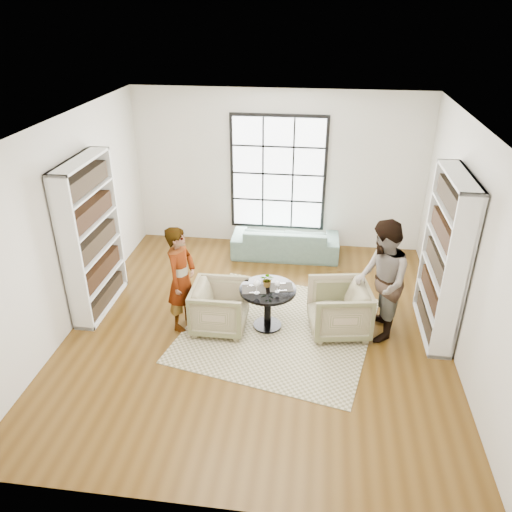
# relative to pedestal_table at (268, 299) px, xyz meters

# --- Properties ---
(ground) EXTENTS (6.00, 6.00, 0.00)m
(ground) POSITION_rel_pedestal_table_xyz_m (-0.14, -0.06, -0.48)
(ground) COLOR brown
(room_shell) EXTENTS (6.00, 6.01, 6.00)m
(room_shell) POSITION_rel_pedestal_table_xyz_m (-0.14, 0.48, 0.77)
(room_shell) COLOR silver
(room_shell) RESTS_ON ground
(rug) EXTENTS (3.14, 3.14, 0.01)m
(rug) POSITION_rel_pedestal_table_xyz_m (0.17, -0.05, -0.48)
(rug) COLOR #B8AC8A
(rug) RESTS_ON ground
(pedestal_table) EXTENTS (0.83, 0.83, 0.66)m
(pedestal_table) POSITION_rel_pedestal_table_xyz_m (0.00, 0.00, 0.00)
(pedestal_table) COLOR black
(pedestal_table) RESTS_ON ground
(sofa) EXTENTS (2.02, 0.82, 0.59)m
(sofa) POSITION_rel_pedestal_table_xyz_m (0.08, 2.39, -0.19)
(sofa) COLOR #729896
(sofa) RESTS_ON ground
(armchair_left) EXTENTS (0.80, 0.78, 0.73)m
(armchair_left) POSITION_rel_pedestal_table_xyz_m (-0.69, -0.12, -0.12)
(armchair_left) COLOR tan
(armchair_left) RESTS_ON ground
(armchair_right) EXTENTS (0.97, 0.95, 0.77)m
(armchair_right) POSITION_rel_pedestal_table_xyz_m (1.04, 0.03, -0.10)
(armchair_right) COLOR tan
(armchair_right) RESTS_ON ground
(person_left) EXTENTS (0.51, 0.66, 1.61)m
(person_left) POSITION_rel_pedestal_table_xyz_m (-1.24, -0.12, 0.32)
(person_left) COLOR gray
(person_left) RESTS_ON ground
(person_right) EXTENTS (0.74, 0.92, 1.78)m
(person_right) POSITION_rel_pedestal_table_xyz_m (1.59, 0.03, 0.41)
(person_right) COLOR gray
(person_right) RESTS_ON ground
(placemat_left) EXTENTS (0.38, 0.32, 0.01)m
(placemat_left) POSITION_rel_pedestal_table_xyz_m (-0.20, -0.05, 0.18)
(placemat_left) COLOR black
(placemat_left) RESTS_ON pedestal_table
(placemat_right) EXTENTS (0.38, 0.32, 0.01)m
(placemat_right) POSITION_rel_pedestal_table_xyz_m (0.19, 0.06, 0.18)
(placemat_right) COLOR black
(placemat_right) RESTS_ON pedestal_table
(cutlery_left) EXTENTS (0.18, 0.24, 0.01)m
(cutlery_left) POSITION_rel_pedestal_table_xyz_m (-0.20, -0.05, 0.19)
(cutlery_left) COLOR silver
(cutlery_left) RESTS_ON placemat_left
(cutlery_right) EXTENTS (0.18, 0.24, 0.01)m
(cutlery_right) POSITION_rel_pedestal_table_xyz_m (0.19, 0.06, 0.19)
(cutlery_right) COLOR silver
(cutlery_right) RESTS_ON placemat_right
(wine_glass_left) EXTENTS (0.10, 0.10, 0.21)m
(wine_glass_left) POSITION_rel_pedestal_table_xyz_m (-0.15, -0.14, 0.33)
(wine_glass_left) COLOR silver
(wine_glass_left) RESTS_ON pedestal_table
(wine_glass_right) EXTENTS (0.08, 0.08, 0.18)m
(wine_glass_right) POSITION_rel_pedestal_table_xyz_m (0.14, -0.07, 0.31)
(wine_glass_right) COLOR silver
(wine_glass_right) RESTS_ON pedestal_table
(flower_centerpiece) EXTENTS (0.22, 0.20, 0.22)m
(flower_centerpiece) POSITION_rel_pedestal_table_xyz_m (-0.01, 0.06, 0.29)
(flower_centerpiece) COLOR gray
(flower_centerpiece) RESTS_ON pedestal_table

